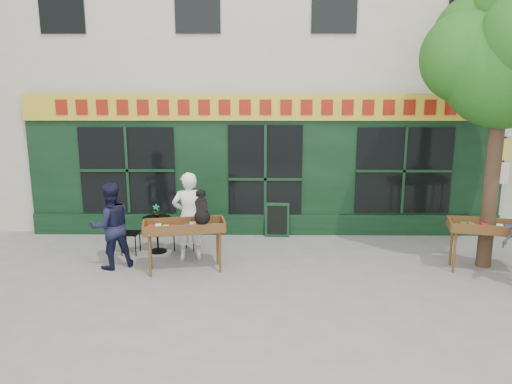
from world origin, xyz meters
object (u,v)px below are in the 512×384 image
woman (189,216)px  bistro_table (157,228)px  book_cart_center (184,229)px  dog (202,206)px  book_cart_right (491,230)px  man_left (111,226)px

woman → bistro_table: woman is taller
book_cart_center → woman: 0.66m
book_cart_center → dog: bearing=-19.0°
dog → bistro_table: bearing=123.9°
dog → book_cart_right: 5.47m
dog → book_cart_right: dog is taller
book_cart_center → woman: (-0.00, 0.65, 0.08)m
woman → man_left: woman is taller
dog → book_cart_right: bearing=-10.2°
book_cart_center → book_cart_right: same height
dog → man_left: size_ratio=0.36×
book_cart_center → man_left: 1.45m
bistro_table → dog: bearing=-45.3°
dog → man_left: (-1.79, 0.20, -0.45)m
book_cart_right → man_left: bearing=-168.5°
book_cart_center → woman: woman is taller
book_cart_center → bistro_table: (-0.74, 1.05, -0.28)m
dog → woman: bearing=105.7°
book_cart_right → book_cart_center: bearing=-167.3°
bistro_table → man_left: bearing=-127.9°
man_left → book_cart_right: bearing=147.5°
book_cart_center → dog: dog is taller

